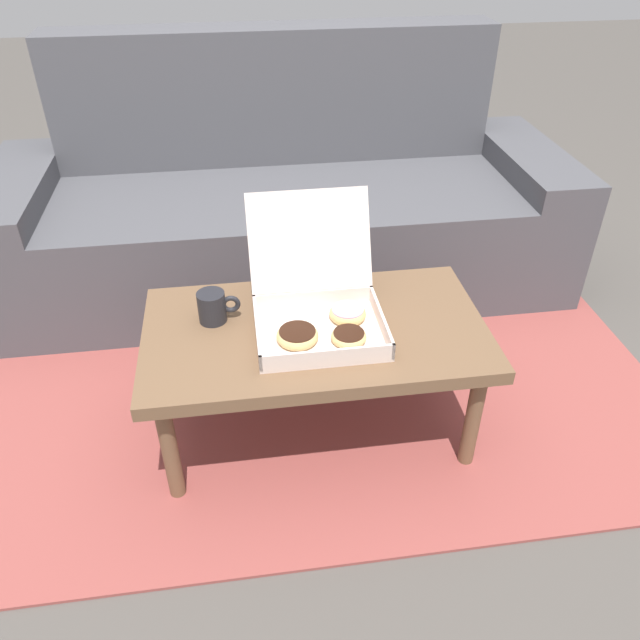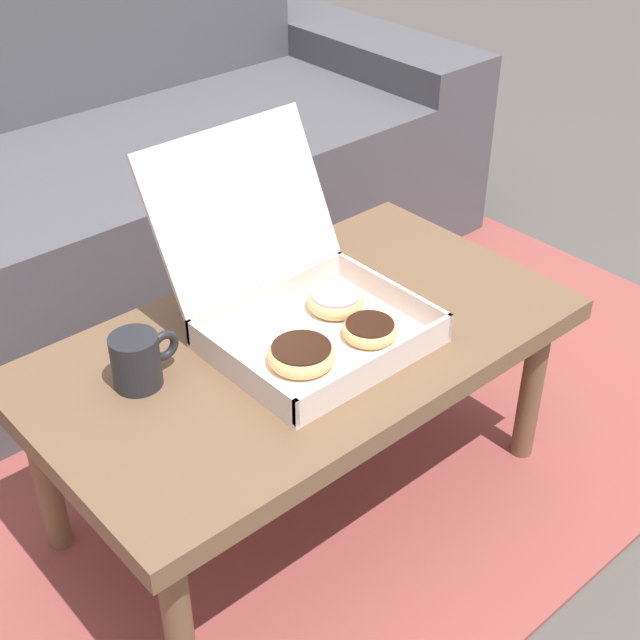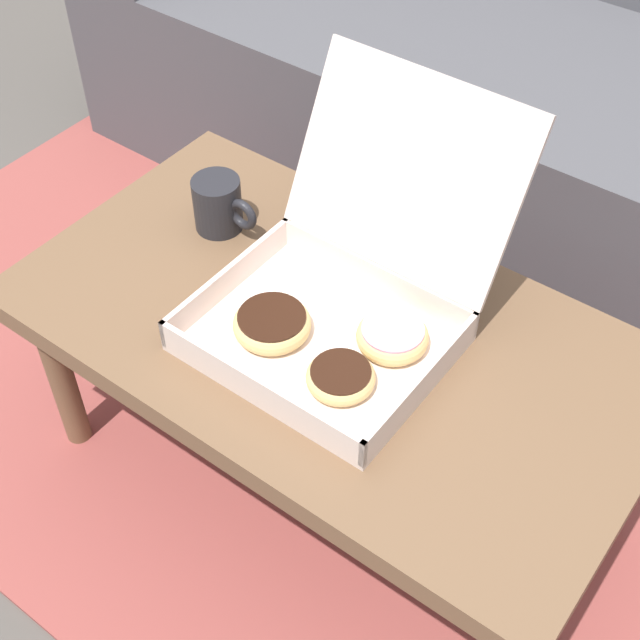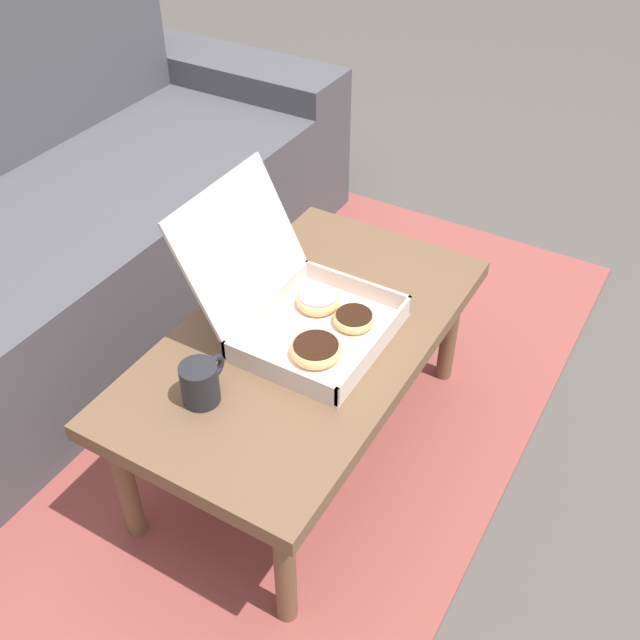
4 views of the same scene
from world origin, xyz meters
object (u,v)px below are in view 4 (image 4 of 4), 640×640
at_px(coffee_table, 304,348).
at_px(pastry_box, 304,309).
at_px(couch, 19,244).
at_px(coffee_mug, 201,382).

xyz_separation_m(coffee_table, pastry_box, (0.02, 0.01, 0.10)).
relative_size(couch, pastry_box, 5.39).
distance_m(pastry_box, coffee_mug, 0.30).
xyz_separation_m(couch, coffee_table, (0.00, -0.93, 0.03)).
bearing_deg(coffee_table, coffee_mug, 164.98).
bearing_deg(coffee_mug, couch, 72.22).
relative_size(couch, coffee_table, 2.34).
height_order(coffee_table, pastry_box, pastry_box).
bearing_deg(coffee_table, couch, 90.00).
bearing_deg(coffee_mug, coffee_table, -15.02).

